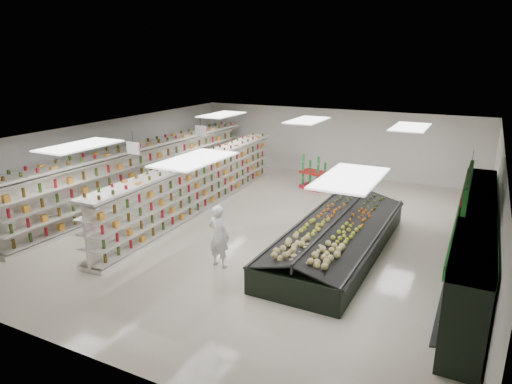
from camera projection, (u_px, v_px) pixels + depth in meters
The scene contains 16 objects.
floor at pixel (263, 226), 15.82m from camera, with size 16.00×16.00×0.00m, color beige.
ceiling at pixel (264, 134), 14.89m from camera, with size 14.00×16.00×0.02m, color white.
wall_back at pixel (335, 142), 22.20m from camera, with size 14.00×0.02×3.20m, color silver.
wall_front at pixel (77, 283), 8.52m from camera, with size 14.00×0.02×3.20m, color silver.
wall_left at pixel (108, 161), 18.37m from camera, with size 0.02×16.00×3.20m, color silver.
wall_right at pixel (496, 212), 12.34m from camera, with size 0.02×16.00×3.20m, color silver.
produce_wall_case at pixel (473, 241), 11.36m from camera, with size 0.93×8.00×2.20m.
aisle_sign_near at pixel (133, 148), 14.95m from camera, with size 0.52×0.06×0.75m.
aisle_sign_far at pixel (201, 131), 18.37m from camera, with size 0.52×0.06×0.75m.
hortifruti_banner at pixel (468, 185), 11.08m from camera, with size 0.12×3.20×0.95m.
gondola_left at pixel (146, 174), 18.48m from camera, with size 1.42×13.13×2.27m.
gondola_center at pixel (199, 186), 17.20m from camera, with size 1.37×11.65×2.02m.
produce_island at pixel (337, 236), 13.64m from camera, with size 2.67×7.16×1.06m.
soda_endcap at pixel (314, 174), 19.99m from camera, with size 1.26×1.02×1.41m.
shopper_main at pixel (219, 236), 12.56m from camera, with size 0.65×0.43×1.79m, color silver.
shopper_background at pixel (240, 162), 21.43m from camera, with size 0.84×0.52×1.72m, color tan.
Camera 1 is at (6.43, -13.34, 5.69)m, focal length 32.00 mm.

